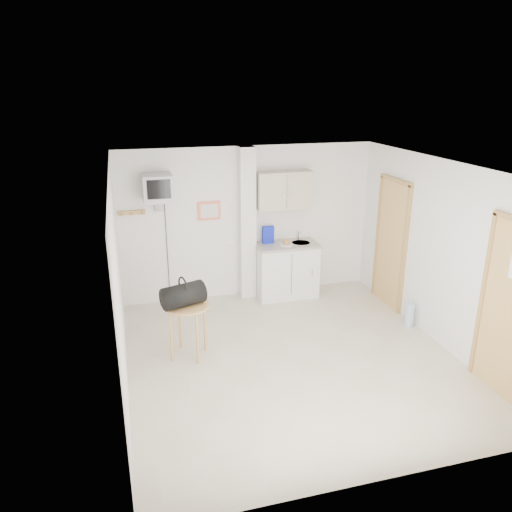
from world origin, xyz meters
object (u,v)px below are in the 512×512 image
object	(u,v)px
crt_television	(158,189)
water_bottle	(410,315)
duffel_bag	(183,295)
round_table	(187,313)

from	to	relation	value
crt_television	water_bottle	xyz separation A→B (m)	(3.43, -1.62, -1.75)
duffel_bag	water_bottle	size ratio (longest dim) A/B	1.49
crt_television	duffel_bag	xyz separation A→B (m)	(0.11, -1.63, -1.04)
crt_television	round_table	world-z (taller)	crt_television
crt_television	duffel_bag	world-z (taller)	crt_television
round_table	water_bottle	world-z (taller)	round_table
round_table	water_bottle	size ratio (longest dim) A/B	1.82
water_bottle	round_table	bearing A→B (deg)	179.63
duffel_bag	water_bottle	bearing A→B (deg)	-19.42
duffel_bag	crt_television	bearing A→B (deg)	74.39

